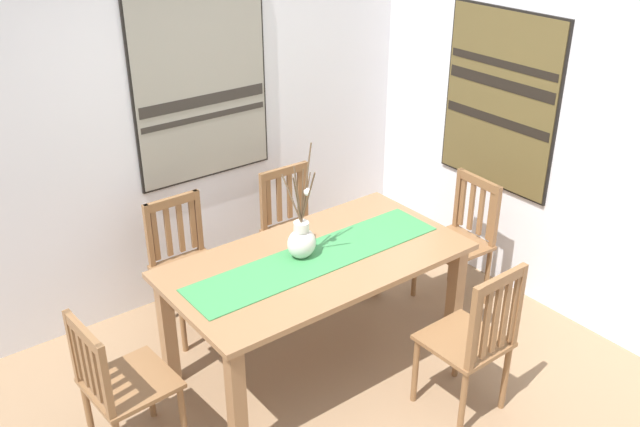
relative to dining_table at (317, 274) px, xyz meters
name	(u,v)px	position (x,y,z in m)	size (l,w,h in m)	color
ground_plane	(357,420)	(-0.12, -0.54, -0.67)	(6.40, 6.40, 0.03)	#8E7051
wall_back	(185,110)	(-0.12, 1.32, 0.69)	(6.40, 0.12, 2.70)	silver
wall_side	(589,127)	(1.74, -0.54, 0.69)	(0.12, 6.40, 2.70)	silver
dining_table	(317,274)	(0.00, 0.00, 0.00)	(1.78, 0.94, 0.77)	#8E6642
table_runner	(317,257)	(0.00, 0.00, 0.11)	(1.63, 0.36, 0.01)	#388447
centerpiece_vase	(302,240)	(-0.06, 0.06, 0.23)	(0.19, 0.25, 0.69)	silver
chair_0	(474,338)	(0.43, -0.87, -0.15)	(0.43, 0.43, 0.97)	brown
chair_1	(295,228)	(0.43, 0.82, -0.18)	(0.43, 0.43, 0.91)	brown
chair_2	(460,238)	(1.25, -0.01, -0.17)	(0.44, 0.44, 0.92)	brown
chair_3	(119,384)	(-1.26, -0.01, -0.18)	(0.45, 0.45, 0.89)	brown
chair_4	(186,263)	(-0.43, 0.86, -0.18)	(0.42, 0.42, 0.91)	brown
painting_on_back_wall	(201,87)	(-0.01, 1.25, 0.85)	(0.99, 0.05, 1.29)	black
painting_on_side_wall	(500,100)	(1.68, 0.12, 0.72)	(0.05, 0.95, 1.25)	black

